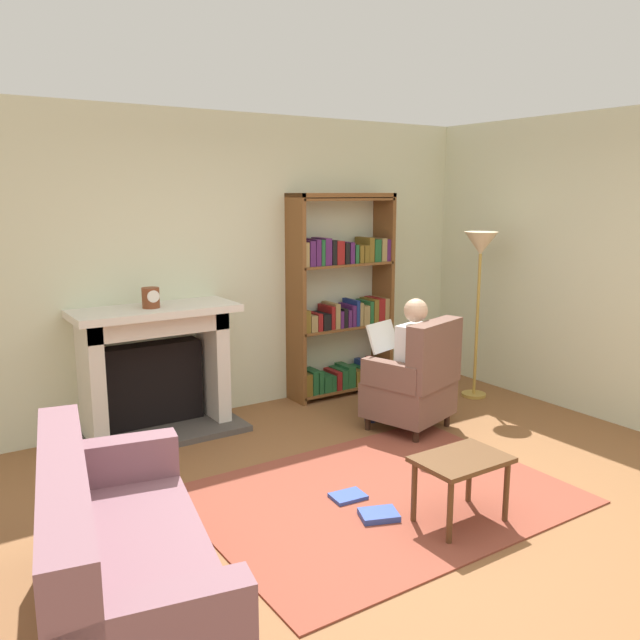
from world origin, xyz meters
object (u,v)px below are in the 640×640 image
sofa_floral (119,566)px  floor_lamp (480,258)px  bookshelf (342,300)px  armchair_reading (416,382)px  mantel_clock (151,298)px  side_table (461,467)px  fireplace (155,366)px  seated_reader (404,357)px

sofa_floral → floor_lamp: bearing=-57.4°
bookshelf → armchair_reading: bookshelf is taller
mantel_clock → bookshelf: bookshelf is taller
mantel_clock → floor_lamp: (3.02, -0.69, 0.21)m
bookshelf → side_table: (-0.93, -2.56, -0.60)m
armchair_reading → bookshelf: bearing=-111.0°
fireplace → mantel_clock: mantel_clock is taller
fireplace → mantel_clock: 0.60m
armchair_reading → floor_lamp: floor_lamp is taller
fireplace → sofa_floral: size_ratio=0.76×
mantel_clock → side_table: 2.77m
mantel_clock → armchair_reading: 2.30m
armchair_reading → side_table: bearing=41.7°
mantel_clock → armchair_reading: (1.89, -1.07, -0.75)m
seated_reader → floor_lamp: floor_lamp is taller
mantel_clock → armchair_reading: bearing=-29.4°
seated_reader → sofa_floral: (-2.84, -1.32, -0.30)m
seated_reader → floor_lamp: (1.16, 0.27, 0.76)m
mantel_clock → armchair_reading: size_ratio=0.17×
floor_lamp → sofa_floral: bearing=-158.3°
seated_reader → side_table: bearing=44.7°
seated_reader → side_table: 1.70m
seated_reader → side_table: seated_reader is taller
mantel_clock → seated_reader: size_ratio=0.14×
sofa_floral → fireplace: bearing=-12.2°
bookshelf → side_table: bookshelf is taller
sofa_floral → side_table: (2.04, -0.15, 0.04)m
armchair_reading → seated_reader: (-0.03, 0.11, 0.20)m
seated_reader → mantel_clock: bearing=-43.9°
side_table → seated_reader: bearing=61.4°
seated_reader → bookshelf: bearing=-113.2°
mantel_clock → floor_lamp: bearing=-12.8°
bookshelf → seated_reader: bearing=-96.4°
armchair_reading → sofa_floral: bearing=6.1°
mantel_clock → side_table: bearing=-66.5°
bookshelf → floor_lamp: (1.04, -0.82, 0.42)m
fireplace → floor_lamp: bearing=-14.8°
bookshelf → seated_reader: 1.15m
bookshelf → mantel_clock: bearing=-176.1°
bookshelf → floor_lamp: bearing=-38.5°
side_table → floor_lamp: floor_lamp is taller
fireplace → side_table: (1.02, -2.53, -0.22)m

